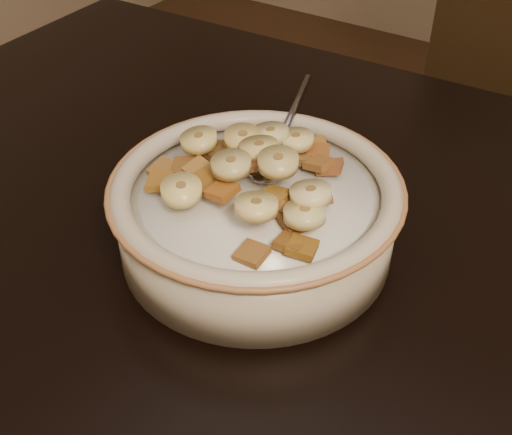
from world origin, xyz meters
The scene contains 45 objects.
table centered at (0.00, 0.00, 0.73)m, with size 1.40×0.90×0.04m, color black.
chair centered at (-0.08, 0.59, 0.50)m, with size 0.44×0.44×0.99m, color black.
cereal_bowl centered at (-0.20, 0.06, 0.78)m, with size 0.22×0.22×0.05m, color #AFA697.
milk centered at (-0.20, 0.06, 0.80)m, with size 0.19×0.19×0.00m, color white.
spoon centered at (-0.21, 0.10, 0.81)m, with size 0.04×0.05×0.01m, color gray.
cereal_square_0 centered at (-0.26, 0.09, 0.81)m, with size 0.02×0.02×0.01m, color brown.
cereal_square_1 centered at (-0.26, 0.09, 0.81)m, with size 0.02×0.02×0.01m, color brown.
cereal_square_2 centered at (-0.18, 0.13, 0.81)m, with size 0.02×0.02×0.01m, color brown.
cereal_square_3 centered at (-0.17, 0.05, 0.82)m, with size 0.02×0.02×0.01m, color #9D6B1C.
cereal_square_4 centered at (-0.24, 0.08, 0.82)m, with size 0.02×0.02×0.01m, color olive.
cereal_square_5 centered at (-0.21, 0.07, 0.83)m, with size 0.02×0.02×0.01m, color brown.
cereal_square_6 centered at (-0.27, 0.09, 0.81)m, with size 0.02×0.02×0.01m, color olive.
cereal_square_7 centered at (-0.21, 0.03, 0.82)m, with size 0.02×0.02×0.01m, color #9D561F.
cereal_square_8 centered at (-0.13, 0.02, 0.81)m, with size 0.02×0.02×0.01m, color brown.
cereal_square_9 centered at (-0.17, 0.12, 0.82)m, with size 0.02×0.02×0.01m, color brown.
cereal_square_10 centered at (-0.25, 0.05, 0.82)m, with size 0.02×0.02×0.01m, color olive.
cereal_square_11 centered at (-0.23, 0.04, 0.82)m, with size 0.02×0.02×0.01m, color #9C6819.
cereal_square_12 centered at (-0.16, 0.00, 0.81)m, with size 0.02×0.02×0.01m, color brown.
cereal_square_13 centered at (-0.15, 0.08, 0.82)m, with size 0.02×0.02×0.01m, color brown.
cereal_square_14 centered at (-0.14, 0.02, 0.81)m, with size 0.02×0.02×0.01m, color brown.
cereal_square_15 centered at (-0.19, 0.09, 0.82)m, with size 0.02×0.02×0.01m, color brown.
cereal_square_16 centered at (-0.15, 0.04, 0.81)m, with size 0.02×0.02×0.01m, color brown.
cereal_square_17 centered at (-0.19, 0.12, 0.81)m, with size 0.02×0.02×0.01m, color olive.
cereal_square_18 centered at (-0.27, 0.04, 0.81)m, with size 0.02×0.02×0.01m, color brown.
cereal_square_19 centered at (-0.17, 0.04, 0.82)m, with size 0.02×0.02×0.01m, color #98652A.
cereal_square_20 centered at (-0.26, 0.05, 0.81)m, with size 0.02×0.02×0.01m, color brown.
cereal_square_21 centered at (-0.23, 0.09, 0.82)m, with size 0.02×0.02×0.01m, color brown.
cereal_square_22 centered at (-0.16, 0.12, 0.81)m, with size 0.02×0.02×0.01m, color brown.
cereal_square_23 centered at (-0.19, 0.14, 0.81)m, with size 0.02×0.02×0.01m, color olive.
cereal_square_24 centered at (-0.23, 0.08, 0.82)m, with size 0.02×0.02×0.01m, color brown.
cereal_square_25 centered at (-0.25, 0.03, 0.81)m, with size 0.02×0.02×0.01m, color olive.
cereal_square_26 centered at (-0.22, 0.14, 0.81)m, with size 0.02×0.02×0.01m, color olive.
cereal_square_27 centered at (-0.22, 0.13, 0.81)m, with size 0.02×0.02×0.01m, color brown.
cereal_square_28 centered at (-0.26, 0.03, 0.81)m, with size 0.02×0.02×0.01m, color #9A6226.
banana_slice_0 centered at (-0.21, 0.08, 0.83)m, with size 0.03×0.03×0.01m, color #EFD77E.
banana_slice_1 centered at (-0.23, 0.09, 0.83)m, with size 0.03×0.03×0.01m, color #F7D379.
banana_slice_2 centered at (-0.18, 0.07, 0.84)m, with size 0.03×0.03×0.01m, color tan.
banana_slice_3 centered at (-0.20, 0.13, 0.82)m, with size 0.03×0.03×0.01m, color #EBDF81.
banana_slice_4 centered at (-0.23, 0.01, 0.83)m, with size 0.03×0.03×0.01m, color #F8DD81.
banana_slice_5 centered at (-0.17, 0.02, 0.83)m, with size 0.03×0.03×0.01m, color #F7D779.
banana_slice_6 centered at (-0.14, 0.04, 0.82)m, with size 0.03×0.03×0.01m, color #DECF86.
banana_slice_7 centered at (-0.15, 0.06, 0.83)m, with size 0.03×0.03×0.01m, color #FAE0A1.
banana_slice_8 centered at (-0.26, 0.07, 0.83)m, with size 0.03×0.03×0.01m, color #EBD587.
banana_slice_9 centered at (-0.21, 0.05, 0.83)m, with size 0.03×0.03×0.01m, color #DECB7E.
banana_slice_10 centered at (-0.22, 0.12, 0.83)m, with size 0.03×0.03×0.01m, color beige.
Camera 1 is at (0.02, -0.28, 1.11)m, focal length 45.00 mm.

